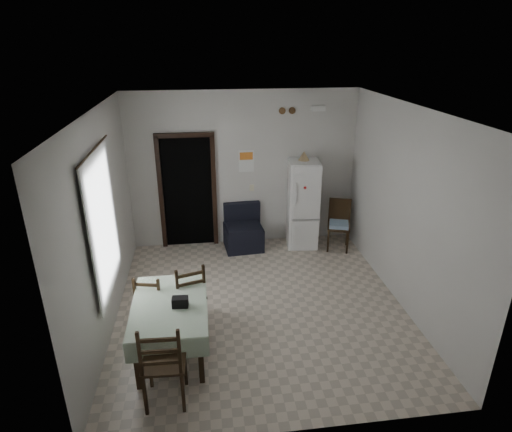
{
  "coord_description": "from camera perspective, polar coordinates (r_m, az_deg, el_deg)",
  "views": [
    {
      "loc": [
        -0.78,
        -5.36,
        3.72
      ],
      "look_at": [
        0.0,
        0.5,
        1.25
      ],
      "focal_mm": 30.0,
      "sensor_mm": 36.0,
      "label": 1
    }
  ],
  "objects": [
    {
      "name": "navy_seat",
      "position": [
        8.03,
        -1.7,
        -1.59
      ],
      "size": [
        0.74,
        0.72,
        0.84
      ],
      "primitive_type": null,
      "rotation": [
        0.0,
        0.0,
        0.08
      ],
      "color": "black",
      "rests_on": "ground"
    },
    {
      "name": "doorway",
      "position": [
        8.26,
        -9.06,
        3.61
      ],
      "size": [
        1.06,
        0.52,
        2.22
      ],
      "color": "black",
      "rests_on": "ground"
    },
    {
      "name": "wall_left",
      "position": [
        5.97,
        -19.75,
        -1.09
      ],
      "size": [
        0.02,
        4.5,
        2.9
      ],
      "primitive_type": null,
      "color": "beige",
      "rests_on": "ground"
    },
    {
      "name": "emergency_light",
      "position": [
        7.95,
        8.3,
        14.0
      ],
      "size": [
        0.25,
        0.07,
        0.09
      ],
      "primitive_type": "cube",
      "color": "white",
      "rests_on": "ground"
    },
    {
      "name": "vent_right",
      "position": [
        7.86,
        4.84,
        13.84
      ],
      "size": [
        0.12,
        0.03,
        0.12
      ],
      "primitive_type": "cylinder",
      "rotation": [
        1.57,
        0.0,
        0.0
      ],
      "color": "brown",
      "rests_on": "ground"
    },
    {
      "name": "calendar_image",
      "position": [
        7.89,
        -1.31,
        8.01
      ],
      "size": [
        0.24,
        0.01,
        0.14
      ],
      "primitive_type": "cube",
      "color": "orange",
      "rests_on": "ground"
    },
    {
      "name": "light_switch",
      "position": [
        8.09,
        -0.57,
        3.79
      ],
      "size": [
        0.08,
        0.02,
        0.12
      ],
      "primitive_type": "cube",
      "color": "beige",
      "rests_on": "ground"
    },
    {
      "name": "dining_table",
      "position": [
        5.65,
        -11.2,
        -14.39
      ],
      "size": [
        0.91,
        1.38,
        0.71
      ],
      "primitive_type": null,
      "rotation": [
        0.0,
        0.0,
        0.0
      ],
      "color": "#ADC2A6",
      "rests_on": "ground"
    },
    {
      "name": "calendar",
      "position": [
        7.92,
        -1.31,
        7.32
      ],
      "size": [
        0.28,
        0.02,
        0.4
      ],
      "primitive_type": "cube",
      "color": "white",
      "rests_on": "ground"
    },
    {
      "name": "vent_left",
      "position": [
        7.83,
        3.51,
        13.83
      ],
      "size": [
        0.12,
        0.03,
        0.12
      ],
      "primitive_type": "cylinder",
      "rotation": [
        1.57,
        0.0,
        0.0
      ],
      "color": "brown",
      "rests_on": "ground"
    },
    {
      "name": "ground",
      "position": [
        6.57,
        0.59,
        -11.81
      ],
      "size": [
        4.5,
        4.5,
        0.0
      ],
      "primitive_type": "plane",
      "color": "beige",
      "rests_on": "ground"
    },
    {
      "name": "wall_front",
      "position": [
        3.93,
        5.42,
        -12.77
      ],
      "size": [
        4.2,
        0.02,
        2.9
      ],
      "primitive_type": null,
      "color": "beige",
      "rests_on": "ground"
    },
    {
      "name": "black_bag",
      "position": [
        5.33,
        -10.08,
        -11.22
      ],
      "size": [
        0.2,
        0.13,
        0.13
      ],
      "primitive_type": "cube",
      "rotation": [
        0.0,
        0.0,
        -0.06
      ],
      "color": "black",
      "rests_on": "dining_table"
    },
    {
      "name": "ceiling",
      "position": [
        5.48,
        0.71,
        14.07
      ],
      "size": [
        4.2,
        4.5,
        0.02
      ],
      "primitive_type": null,
      "color": "white",
      "rests_on": "ground"
    },
    {
      "name": "dining_chair_near_head",
      "position": [
        4.92,
        -12.18,
        -18.29
      ],
      "size": [
        0.48,
        0.48,
        1.07
      ],
      "primitive_type": null,
      "rotation": [
        0.0,
        0.0,
        3.1
      ],
      "color": "black",
      "rests_on": "ground"
    },
    {
      "name": "tan_cone",
      "position": [
        7.81,
        6.41,
        7.99
      ],
      "size": [
        0.22,
        0.22,
        0.16
      ],
      "primitive_type": "cone",
      "rotation": [
        0.0,
        0.0,
        -0.12
      ],
      "color": "tan",
      "rests_on": "fridge"
    },
    {
      "name": "wall_right",
      "position": [
        6.49,
        19.32,
        0.88
      ],
      "size": [
        0.02,
        4.5,
        2.9
      ],
      "primitive_type": null,
      "color": "beige",
      "rests_on": "ground"
    },
    {
      "name": "curtain_rod",
      "position": [
        5.45,
        -20.87,
        8.26
      ],
      "size": [
        0.02,
        1.6,
        0.02
      ],
      "primitive_type": "cylinder",
      "rotation": [
        1.57,
        0.0,
        0.0
      ],
      "color": "black",
      "rests_on": "ground"
    },
    {
      "name": "wall_back",
      "position": [
        7.98,
        -1.66,
        6.15
      ],
      "size": [
        4.2,
        0.02,
        2.9
      ],
      "primitive_type": null,
      "color": "beige",
      "rests_on": "ground"
    },
    {
      "name": "dining_chair_far_right",
      "position": [
        6.02,
        -9.04,
        -10.12
      ],
      "size": [
        0.52,
        0.52,
        0.98
      ],
      "primitive_type": null,
      "rotation": [
        0.0,
        0.0,
        3.43
      ],
      "color": "black",
      "rests_on": "ground"
    },
    {
      "name": "dining_chair_far_left",
      "position": [
        6.06,
        -13.65,
        -10.9
      ],
      "size": [
        0.44,
        0.44,
        0.87
      ],
      "primitive_type": null,
      "rotation": [
        0.0,
        0.0,
        2.93
      ],
      "color": "black",
      "rests_on": "ground"
    },
    {
      "name": "window_recess",
      "position": [
        5.76,
        -20.73,
        -1.0
      ],
      "size": [
        0.1,
        1.2,
        1.6
      ],
      "primitive_type": "cube",
      "color": "silver",
      "rests_on": "ground"
    },
    {
      "name": "corner_chair",
      "position": [
        8.13,
        10.98,
        -1.28
      ],
      "size": [
        0.51,
        0.51,
        0.95
      ],
      "primitive_type": null,
      "rotation": [
        0.0,
        0.0,
        -0.31
      ],
      "color": "black",
      "rests_on": "ground"
    },
    {
      "name": "curtain",
      "position": [
        5.74,
        -19.66,
        -0.95
      ],
      "size": [
        0.02,
        1.45,
        1.85
      ],
      "primitive_type": "cube",
      "color": "silver",
      "rests_on": "ground"
    },
    {
      "name": "fridge",
      "position": [
        8.05,
        6.23,
        1.57
      ],
      "size": [
        0.6,
        0.6,
        1.67
      ],
      "primitive_type": null,
      "rotation": [
        0.0,
        0.0,
        -0.11
      ],
      "color": "white",
      "rests_on": "ground"
    }
  ]
}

